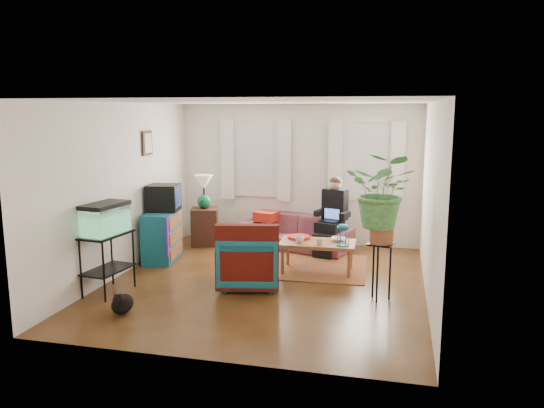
% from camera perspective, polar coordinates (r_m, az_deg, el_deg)
% --- Properties ---
extents(floor, '(4.50, 5.00, 0.01)m').
position_cam_1_polar(floor, '(7.82, -0.69, -8.46)').
color(floor, '#4F2B14').
rests_on(floor, ground).
extents(ceiling, '(4.50, 5.00, 0.01)m').
position_cam_1_polar(ceiling, '(7.42, -0.73, 10.95)').
color(ceiling, white).
rests_on(ceiling, wall_back).
extents(wall_back, '(4.50, 0.01, 2.60)m').
position_cam_1_polar(wall_back, '(9.93, 2.82, 3.20)').
color(wall_back, silver).
rests_on(wall_back, floor).
extents(wall_front, '(4.50, 0.01, 2.60)m').
position_cam_1_polar(wall_front, '(5.17, -7.51, -3.28)').
color(wall_front, silver).
rests_on(wall_front, floor).
extents(wall_left, '(0.01, 5.00, 2.60)m').
position_cam_1_polar(wall_left, '(8.34, -15.88, 1.51)').
color(wall_left, silver).
rests_on(wall_left, floor).
extents(wall_right, '(0.01, 5.00, 2.60)m').
position_cam_1_polar(wall_right, '(7.30, 16.68, 0.30)').
color(wall_right, silver).
rests_on(wall_right, floor).
extents(window_left, '(1.08, 0.04, 1.38)m').
position_cam_1_polar(window_left, '(10.06, -1.68, 4.73)').
color(window_left, white).
rests_on(window_left, wall_back).
extents(window_right, '(1.08, 0.04, 1.38)m').
position_cam_1_polar(window_right, '(9.73, 10.09, 4.39)').
color(window_right, white).
rests_on(window_right, wall_back).
extents(curtains_left, '(1.36, 0.06, 1.50)m').
position_cam_1_polar(curtains_left, '(9.98, -1.80, 4.68)').
color(curtains_left, white).
rests_on(curtains_left, wall_back).
extents(curtains_right, '(1.36, 0.06, 1.50)m').
position_cam_1_polar(curtains_right, '(9.65, 10.06, 4.35)').
color(curtains_right, white).
rests_on(curtains_right, wall_back).
extents(picture_frame, '(0.04, 0.32, 0.40)m').
position_cam_1_polar(picture_frame, '(9.01, -13.24, 6.39)').
color(picture_frame, '#3D2616').
rests_on(picture_frame, wall_left).
extents(area_rug, '(2.06, 1.67, 0.01)m').
position_cam_1_polar(area_rug, '(8.62, 3.40, -6.66)').
color(area_rug, brown).
rests_on(area_rug, floor).
extents(sofa, '(2.20, 1.35, 0.80)m').
position_cam_1_polar(sofa, '(9.64, 2.43, -2.43)').
color(sofa, brown).
rests_on(sofa, floor).
extents(seated_person, '(0.67, 0.75, 1.23)m').
position_cam_1_polar(seated_person, '(9.29, 6.52, -1.63)').
color(seated_person, black).
rests_on(seated_person, sofa).
extents(side_table, '(0.59, 0.59, 0.69)m').
position_cam_1_polar(side_table, '(9.96, -7.25, -2.42)').
color(side_table, '#412218').
rests_on(side_table, floor).
extents(table_lamp, '(0.44, 0.44, 0.63)m').
position_cam_1_polar(table_lamp, '(9.84, -7.33, 1.23)').
color(table_lamp, white).
rests_on(table_lamp, side_table).
extents(dresser, '(0.60, 0.98, 0.82)m').
position_cam_1_polar(dresser, '(9.08, -11.73, -3.35)').
color(dresser, navy).
rests_on(dresser, floor).
extents(crt_tv, '(0.57, 0.53, 0.44)m').
position_cam_1_polar(crt_tv, '(9.04, -11.60, 0.68)').
color(crt_tv, black).
rests_on(crt_tv, dresser).
extents(aquarium_stand, '(0.50, 0.79, 0.83)m').
position_cam_1_polar(aquarium_stand, '(7.64, -17.23, -6.12)').
color(aquarium_stand, black).
rests_on(aquarium_stand, floor).
extents(aquarium, '(0.45, 0.72, 0.44)m').
position_cam_1_polar(aquarium, '(7.49, -17.48, -1.46)').
color(aquarium, '#7FD899').
rests_on(aquarium, aquarium_stand).
extents(black_cat, '(0.31, 0.41, 0.31)m').
position_cam_1_polar(black_cat, '(6.89, -15.79, -10.10)').
color(black_cat, black).
rests_on(black_cat, floor).
extents(armchair, '(0.98, 0.94, 0.86)m').
position_cam_1_polar(armchair, '(7.58, -2.48, -5.68)').
color(armchair, '#126E71').
rests_on(armchair, floor).
extents(serape_throw, '(0.89, 0.37, 0.71)m').
position_cam_1_polar(serape_throw, '(7.21, -2.69, -5.02)').
color(serape_throw, '#9E0A0A').
rests_on(serape_throw, armchair).
extents(coffee_table, '(1.18, 0.67, 0.48)m').
position_cam_1_polar(coffee_table, '(8.29, 4.89, -5.68)').
color(coffee_table, brown).
rests_on(coffee_table, floor).
extents(cup_a, '(0.13, 0.13, 0.10)m').
position_cam_1_polar(cup_a, '(8.15, 3.00, -3.82)').
color(cup_a, white).
rests_on(cup_a, coffee_table).
extents(cup_b, '(0.11, 0.11, 0.10)m').
position_cam_1_polar(cup_b, '(8.03, 5.14, -4.07)').
color(cup_b, beige).
rests_on(cup_b, coffee_table).
extents(bowl, '(0.23, 0.23, 0.06)m').
position_cam_1_polar(bowl, '(8.30, 7.18, -3.80)').
color(bowl, white).
rests_on(bowl, coffee_table).
extents(snack_tray, '(0.37, 0.37, 0.04)m').
position_cam_1_polar(snack_tray, '(8.42, 2.91, -3.58)').
color(snack_tray, '#B21414').
rests_on(snack_tray, coffee_table).
extents(birdcage, '(0.20, 0.20, 0.34)m').
position_cam_1_polar(birdcage, '(8.01, 7.66, -3.29)').
color(birdcage, '#115B6B').
rests_on(birdcage, coffee_table).
extents(plant_stand, '(0.40, 0.40, 0.78)m').
position_cam_1_polar(plant_stand, '(7.18, 11.56, -7.12)').
color(plant_stand, black).
rests_on(plant_stand, floor).
extents(potted_plant, '(1.05, 0.96, 0.98)m').
position_cam_1_polar(potted_plant, '(6.97, 11.82, 0.16)').
color(potted_plant, '#599947').
rests_on(potted_plant, plant_stand).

